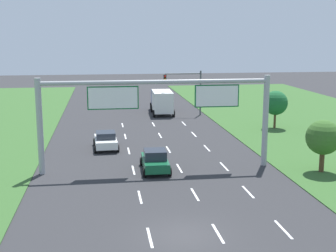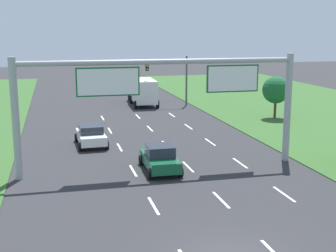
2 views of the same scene
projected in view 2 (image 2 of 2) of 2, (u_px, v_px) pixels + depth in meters
lane_dashes_inner_left at (154, 206)px, 22.87m from camera, size 0.14×50.40×0.01m
lane_dashes_inner_right at (221, 200)px, 23.68m from camera, size 0.14×50.40×0.01m
lane_dashes_slip at (284, 194)px, 24.50m from camera, size 0.14×50.40×0.01m
car_near_red at (91, 135)px, 34.73m from camera, size 2.28×4.13×1.53m
car_lead_silver at (160, 158)px, 28.43m from camera, size 2.10×4.15×1.60m
box_truck at (143, 90)px, 53.78m from camera, size 2.88×7.53×2.97m
sign_gantry at (163, 90)px, 27.98m from camera, size 17.24×0.44×7.00m
traffic_light_mast at (170, 72)px, 51.96m from camera, size 4.76×0.49×5.60m
roadside_tree_far at (276, 90)px, 44.85m from camera, size 2.61×2.61×4.11m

